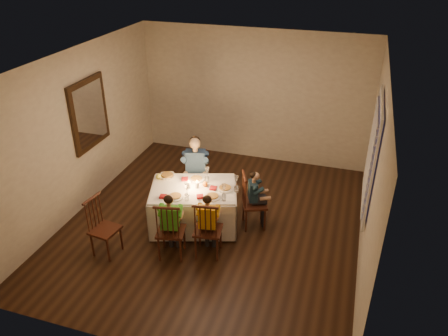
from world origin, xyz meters
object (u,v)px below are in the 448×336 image
(child_yellow, at_px, (209,253))
(child_teal, at_px, (254,225))
(chair_adult, at_px, (197,201))
(chair_near_right, at_px, (209,253))
(chair_near_left, at_px, (173,254))
(dining_table, at_px, (194,199))
(chair_extra, at_px, (109,252))
(adult, at_px, (197,201))
(chair_end, at_px, (254,225))
(serving_bowl, at_px, (167,176))
(child_green, at_px, (173,254))

(child_yellow, height_order, child_teal, child_yellow)
(chair_adult, bearing_deg, chair_near_right, -78.28)
(chair_near_left, height_order, child_teal, child_teal)
(dining_table, xyz_separation_m, chair_adult, (-0.21, 0.65, -0.48))
(chair_extra, relative_size, adult, 0.74)
(dining_table, height_order, chair_adult, dining_table)
(dining_table, relative_size, child_teal, 1.59)
(adult, distance_m, child_teal, 1.17)
(chair_adult, xyz_separation_m, chair_near_left, (0.16, -1.43, 0.00))
(chair_adult, relative_size, chair_end, 1.00)
(chair_near_right, bearing_deg, serving_bowl, -47.71)
(chair_near_right, distance_m, chair_extra, 1.46)
(chair_end, bearing_deg, chair_extra, 102.05)
(chair_end, bearing_deg, chair_near_right, 129.64)
(chair_near_right, bearing_deg, child_yellow, 180.00)
(chair_near_right, bearing_deg, adult, -71.17)
(chair_end, distance_m, child_teal, 0.00)
(child_teal, height_order, serving_bowl, serving_bowl)
(child_yellow, bearing_deg, chair_near_left, 11.48)
(dining_table, xyz_separation_m, child_yellow, (0.45, -0.60, -0.48))
(chair_end, relative_size, child_green, 0.91)
(chair_adult, relative_size, adult, 0.76)
(child_teal, bearing_deg, child_green, 115.32)
(chair_near_right, bearing_deg, child_green, 11.48)
(chair_near_right, height_order, chair_extra, chair_near_right)
(child_teal, xyz_separation_m, serving_bowl, (-1.40, -0.10, 0.71))
(chair_extra, height_order, adult, adult)
(child_teal, bearing_deg, chair_adult, 48.23)
(chair_end, xyz_separation_m, child_yellow, (-0.46, -0.87, 0.00))
(dining_table, xyz_separation_m, chair_end, (0.90, 0.26, -0.48))
(chair_near_left, relative_size, child_green, 0.91)
(chair_near_left, distance_m, child_yellow, 0.52)
(chair_end, bearing_deg, chair_adult, 48.23)
(adult, xyz_separation_m, child_teal, (1.11, -0.38, 0.00))
(chair_adult, distance_m, child_yellow, 1.41)
(child_green, height_order, child_yellow, child_green)
(dining_table, bearing_deg, child_yellow, -71.07)
(chair_extra, distance_m, adult, 1.83)
(chair_near_left, relative_size, chair_end, 1.00)
(chair_adult, relative_size, chair_near_left, 1.00)
(chair_end, relative_size, chair_extra, 1.03)
(child_green, distance_m, child_yellow, 0.52)
(chair_extra, relative_size, serving_bowl, 3.85)
(chair_near_right, relative_size, chair_end, 1.00)
(chair_near_left, height_order, chair_near_right, same)
(chair_extra, bearing_deg, chair_adult, -15.90)
(adult, xyz_separation_m, child_yellow, (0.65, -1.25, 0.00))
(chair_end, relative_size, child_yellow, 0.93)
(serving_bowl, bearing_deg, dining_table, -18.12)
(child_teal, relative_size, serving_bowl, 4.12)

